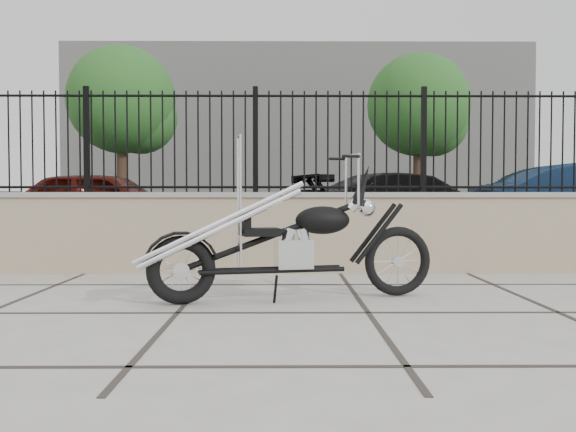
% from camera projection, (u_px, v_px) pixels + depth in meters
% --- Properties ---
extents(ground_plane, '(90.00, 90.00, 0.00)m').
position_uv_depth(ground_plane, '(368.00, 313.00, 4.78)').
color(ground_plane, '#99968E').
rests_on(ground_plane, ground).
extents(parking_lot, '(30.00, 30.00, 0.00)m').
position_uv_depth(parking_lot, '(307.00, 228.00, 17.27)').
color(parking_lot, black).
rests_on(parking_lot, ground).
extents(retaining_wall, '(14.00, 0.36, 0.96)m').
position_uv_depth(retaining_wall, '(339.00, 232.00, 7.26)').
color(retaining_wall, gray).
rests_on(retaining_wall, ground_plane).
extents(iron_fence, '(14.00, 0.08, 1.20)m').
position_uv_depth(iron_fence, '(340.00, 142.00, 7.23)').
color(iron_fence, black).
rests_on(iron_fence, retaining_wall).
extents(background_building, '(22.00, 6.00, 8.00)m').
position_uv_depth(background_building, '(297.00, 135.00, 31.13)').
color(background_building, beige).
rests_on(background_building, ground_plane).
extents(chopper_motorcycle, '(2.48, 0.94, 1.47)m').
position_uv_depth(chopper_motorcycle, '(288.00, 217.00, 5.33)').
color(chopper_motorcycle, black).
rests_on(chopper_motorcycle, ground_plane).
extents(car_red, '(4.29, 2.00, 1.42)m').
position_uv_depth(car_red, '(106.00, 206.00, 12.09)').
color(car_red, '#410C09').
rests_on(car_red, parking_lot).
extents(car_black, '(5.08, 3.26, 1.37)m').
position_uv_depth(car_black, '(411.00, 207.00, 12.52)').
color(car_black, black).
rests_on(car_black, parking_lot).
extents(bollard_a, '(0.14, 0.14, 0.95)m').
position_uv_depth(bollard_a, '(219.00, 226.00, 8.92)').
color(bollard_a, '#0B34AD').
rests_on(bollard_a, ground_plane).
extents(bollard_b, '(0.13, 0.13, 0.91)m').
position_uv_depth(bollard_b, '(459.00, 226.00, 9.11)').
color(bollard_b, blue).
rests_on(bollard_b, ground_plane).
extents(tree_left, '(3.67, 3.67, 6.20)m').
position_uv_depth(tree_left, '(121.00, 95.00, 20.78)').
color(tree_left, '#382619').
rests_on(tree_left, ground_plane).
extents(tree_right, '(3.58, 3.58, 6.04)m').
position_uv_depth(tree_right, '(419.00, 100.00, 21.23)').
color(tree_right, '#382619').
rests_on(tree_right, ground_plane).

